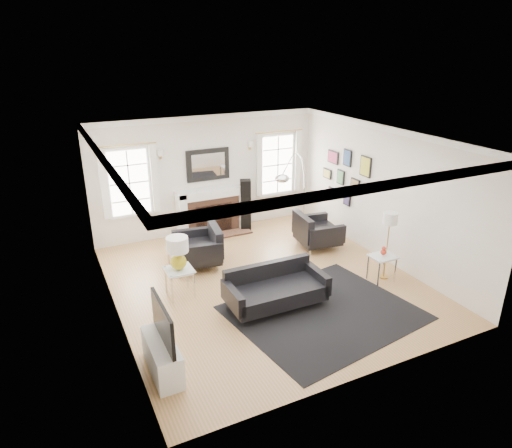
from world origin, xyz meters
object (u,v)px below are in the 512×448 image
fireplace (212,211)px  coffee_table (189,252)px  armchair_right (315,232)px  gourd_lamp (178,251)px  armchair_left (200,248)px  sofa (275,289)px  arc_floor_lamp (294,192)px

fireplace → coffee_table: size_ratio=2.18×
armchair_right → coffee_table: bearing=173.8°
armchair_right → gourd_lamp: gourd_lamp is taller
armchair_left → coffee_table: armchair_left is taller
armchair_left → gourd_lamp: (-0.75, -1.01, 0.51)m
fireplace → gourd_lamp: gourd_lamp is taller
fireplace → sofa: bearing=-93.3°
fireplace → armchair_right: fireplace is taller
arc_floor_lamp → armchair_left: bearing=-170.3°
sofa → armchair_left: (-0.65, 2.03, 0.07)m
fireplace → coffee_table: 1.88m
armchair_right → fireplace: bearing=134.1°
coffee_table → armchair_right: bearing=-6.2°
fireplace → armchair_right: (1.77, -1.83, -0.17)m
sofa → arc_floor_lamp: 3.15m
armchair_left → armchair_right: bearing=-5.7°
arc_floor_lamp → coffee_table: bearing=-172.2°
fireplace → coffee_table: (-1.09, -1.51, -0.23)m
sofa → armchair_right: armchair_right is taller
armchair_left → fireplace: bearing=61.1°
armchair_left → armchair_right: armchair_left is taller
fireplace → arc_floor_lamp: size_ratio=0.81×
fireplace → armchair_left: 1.79m
fireplace → sofa: (-0.21, -3.59, -0.23)m
fireplace → armchair_left: fireplace is taller
gourd_lamp → armchair_right: bearing=12.5°
coffee_table → armchair_left: bearing=-12.7°
sofa → armchair_right: 2.65m
gourd_lamp → arc_floor_lamp: 3.50m
arc_floor_lamp → gourd_lamp: bearing=-155.9°
armchair_left → gourd_lamp: size_ratio=1.84×
armchair_right → arc_floor_lamp: arc_floor_lamp is taller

